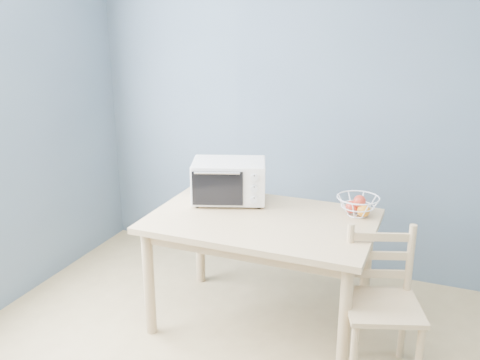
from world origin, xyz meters
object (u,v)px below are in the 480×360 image
at_px(toaster_oven, 226,180).
at_px(dining_chair, 381,306).
at_px(dining_table, 261,233).
at_px(fruit_basket, 358,205).

relative_size(toaster_oven, dining_chair, 0.66).
bearing_deg(toaster_oven, dining_table, -50.69).
bearing_deg(dining_table, toaster_oven, 148.81).
height_order(dining_table, fruit_basket, fruit_basket).
relative_size(dining_table, toaster_oven, 2.47).
distance_m(fruit_basket, dining_chair, 0.68).
xyz_separation_m(dining_table, fruit_basket, (0.55, 0.27, 0.17)).
bearing_deg(dining_chair, toaster_oven, 140.38).
distance_m(dining_table, fruit_basket, 0.64).
xyz_separation_m(toaster_oven, dining_chair, (1.12, -0.42, -0.48)).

